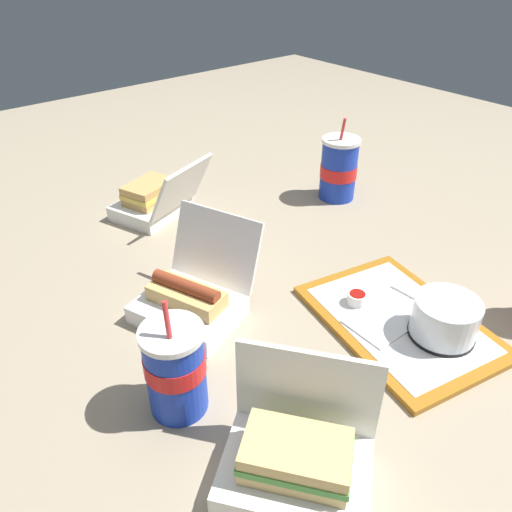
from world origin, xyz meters
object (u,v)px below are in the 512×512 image
at_px(cake_container, 445,320).
at_px(clamshell_sandwich_center, 154,200).
at_px(plastic_fork, 415,297).
at_px(soda_cup_center, 175,368).
at_px(food_tray, 399,321).
at_px(clamshell_sandwich_front, 297,460).
at_px(clamshell_hotdog_left, 191,298).
at_px(soda_cup_corner, 339,169).
at_px(ketchup_cup, 357,298).

xyz_separation_m(cake_container, clamshell_sandwich_center, (-0.77, -0.16, -0.01)).
relative_size(plastic_fork, soda_cup_center, 0.50).
xyz_separation_m(food_tray, clamshell_sandwich_front, (0.11, -0.38, 0.04)).
relative_size(clamshell_hotdog_left, soda_cup_corner, 1.12).
height_order(plastic_fork, clamshell_sandwich_front, clamshell_sandwich_front).
distance_m(ketchup_cup, soda_cup_corner, 0.51).
height_order(food_tray, plastic_fork, plastic_fork).
xyz_separation_m(food_tray, soda_cup_center, (-0.11, -0.44, 0.08)).
bearing_deg(clamshell_sandwich_front, clamshell_sandwich_center, 163.16).
bearing_deg(clamshell_sandwich_front, cake_container, 94.49).
xyz_separation_m(food_tray, ketchup_cup, (-0.09, -0.03, 0.02)).
bearing_deg(cake_container, soda_cup_corner, 151.24).
bearing_deg(soda_cup_center, clamshell_hotdog_left, 140.89).
distance_m(food_tray, ketchup_cup, 0.09).
xyz_separation_m(ketchup_cup, soda_cup_corner, (-0.37, 0.34, 0.06)).
bearing_deg(clamshell_sandwich_center, clamshell_sandwich_front, -16.84).
bearing_deg(soda_cup_center, cake_container, 68.11).
relative_size(plastic_fork, soda_cup_corner, 0.47).
height_order(cake_container, soda_cup_center, soda_cup_center).
height_order(clamshell_sandwich_center, soda_cup_center, soda_cup_center).
bearing_deg(soda_cup_corner, clamshell_sandwich_front, -51.10).
bearing_deg(clamshell_sandwich_front, clamshell_hotdog_left, 167.21).
relative_size(food_tray, ketchup_cup, 10.41).
height_order(clamshell_hotdog_left, clamshell_sandwich_front, clamshell_sandwich_front).
height_order(ketchup_cup, plastic_fork, ketchup_cup).
bearing_deg(soda_cup_center, soda_cup_corner, 114.72).
xyz_separation_m(clamshell_sandwich_center, soda_cup_center, (0.59, -0.30, 0.04)).
bearing_deg(soda_cup_corner, clamshell_sandwich_center, -117.76).
relative_size(plastic_fork, clamshell_sandwich_center, 0.41).
height_order(food_tray, cake_container, cake_container).
bearing_deg(clamshell_sandwich_front, soda_cup_center, -165.99).
distance_m(cake_container, clamshell_hotdog_left, 0.48).
height_order(plastic_fork, clamshell_sandwich_center, clamshell_sandwich_center).
bearing_deg(ketchup_cup, clamshell_sandwich_front, -61.29).
bearing_deg(clamshell_hotdog_left, ketchup_cup, 53.42).
height_order(cake_container, soda_cup_corner, soda_cup_corner).
xyz_separation_m(ketchup_cup, clamshell_sandwich_front, (0.20, -0.36, 0.02)).
height_order(food_tray, clamshell_hotdog_left, clamshell_hotdog_left).
height_order(food_tray, soda_cup_corner, soda_cup_corner).
xyz_separation_m(clamshell_hotdog_left, clamshell_sandwich_center, (-0.41, 0.15, 0.00)).
relative_size(soda_cup_corner, soda_cup_center, 1.06).
xyz_separation_m(plastic_fork, soda_cup_corner, (-0.43, 0.24, 0.07)).
height_order(ketchup_cup, clamshell_sandwich_front, clamshell_sandwich_front).
bearing_deg(cake_container, soda_cup_center, -111.89).
bearing_deg(clamshell_sandwich_front, plastic_fork, 105.52).
bearing_deg(plastic_fork, soda_cup_corner, 149.00).
distance_m(clamshell_sandwich_front, soda_cup_corner, 0.90).
bearing_deg(plastic_fork, clamshell_sandwich_front, -77.03).
height_order(cake_container, ketchup_cup, cake_container).
bearing_deg(clamshell_sandwich_center, clamshell_hotdog_left, -20.58).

